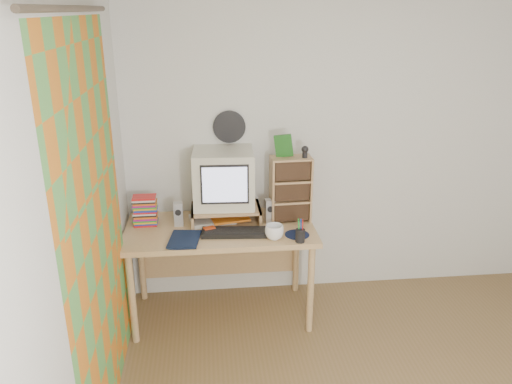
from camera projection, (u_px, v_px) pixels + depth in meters
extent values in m
plane|color=silver|center=(346.00, 146.00, 3.98)|extent=(3.50, 0.00, 3.50)
plane|color=silver|center=(64.00, 259.00, 2.18)|extent=(0.00, 3.50, 3.50)
plane|color=#CA6E1C|center=(97.00, 233.00, 2.67)|extent=(0.00, 2.20, 2.20)
cylinder|color=black|center=(229.00, 127.00, 3.81)|extent=(0.25, 0.02, 0.25)
cube|color=tan|center=(220.00, 230.00, 3.72)|extent=(1.40, 0.70, 0.04)
cube|color=tan|center=(220.00, 252.00, 4.15)|extent=(1.33, 0.02, 0.41)
cylinder|color=tan|center=(132.00, 299.00, 3.52)|extent=(0.05, 0.05, 0.71)
cylinder|color=tan|center=(310.00, 289.00, 3.64)|extent=(0.05, 0.05, 0.71)
cylinder|color=tan|center=(141.00, 260.00, 4.06)|extent=(0.05, 0.05, 0.71)
cylinder|color=tan|center=(296.00, 253.00, 4.18)|extent=(0.05, 0.05, 0.71)
cube|color=tan|center=(193.00, 216.00, 3.77)|extent=(0.02, 0.30, 0.12)
cube|color=tan|center=(259.00, 213.00, 3.81)|extent=(0.02, 0.30, 0.12)
cube|color=tan|center=(226.00, 208.00, 3.77)|extent=(0.52, 0.30, 0.02)
cube|color=beige|center=(224.00, 179.00, 3.74)|extent=(0.47, 0.47, 0.42)
cube|color=#BCBBC0|center=(178.00, 214.00, 3.72)|extent=(0.07, 0.07, 0.18)
cube|color=#BCBBC0|center=(270.00, 211.00, 3.78)|extent=(0.07, 0.07, 0.18)
cube|color=black|center=(234.00, 233.00, 3.59)|extent=(0.48, 0.19, 0.03)
cube|color=tan|center=(291.00, 189.00, 3.76)|extent=(0.31, 0.17, 0.50)
imported|color=white|center=(274.00, 232.00, 3.51)|extent=(0.14, 0.14, 0.11)
imported|color=#0D1833|center=(170.00, 238.00, 3.49)|extent=(0.28, 0.22, 0.05)
cylinder|color=black|center=(297.00, 235.00, 3.59)|extent=(0.20, 0.20, 0.00)
cube|color=red|center=(209.00, 230.00, 3.62)|extent=(0.09, 0.07, 0.04)
cube|color=#1C5B1A|center=(284.00, 146.00, 3.65)|extent=(0.13, 0.06, 0.16)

